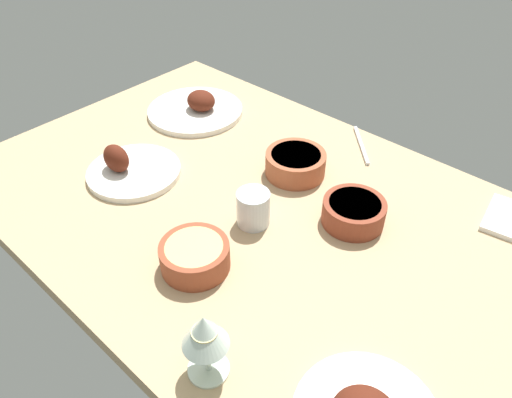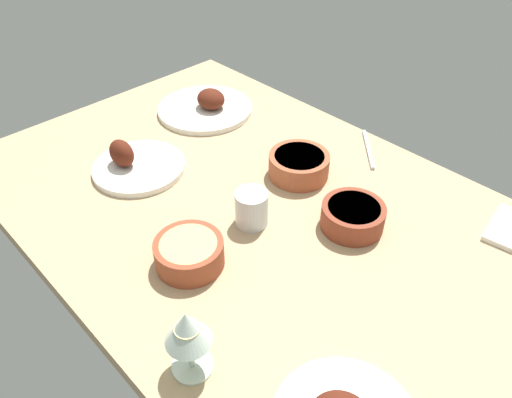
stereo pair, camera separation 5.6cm
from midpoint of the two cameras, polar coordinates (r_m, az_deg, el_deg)
dining_table at (r=114.06cm, az=-1.40°, el=-1.58°), size 140.00×90.00×4.00cm
plate_center_main at (r=148.55cm, az=-8.05°, el=10.43°), size 28.12×28.12×7.19cm
plate_near_viewer at (r=125.87cm, az=-15.79°, el=3.41°), size 23.16×23.16×8.39cm
bowl_cream at (r=120.99cm, az=3.32°, el=4.22°), size 14.95×14.95×5.84cm
bowl_potatoes at (r=108.20cm, az=9.91°, el=-1.48°), size 13.83×13.83×5.52cm
bowl_pasta at (r=98.04cm, az=-8.81°, el=-6.58°), size 13.98×13.98×5.62cm
wine_glass at (r=77.61cm, az=-8.15°, el=-15.43°), size 7.60×7.60×14.00cm
water_tumbler at (r=105.80cm, az=-1.84°, el=-1.13°), size 7.34×7.34×8.14cm
fork_loose at (r=134.96cm, az=11.04°, el=6.20°), size 13.07×13.72×0.80cm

